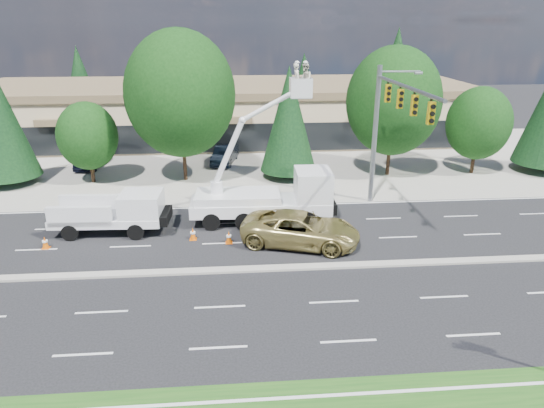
{
  "coord_description": "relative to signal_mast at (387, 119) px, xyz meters",
  "views": [
    {
      "loc": [
        0.81,
        -21.3,
        11.6
      ],
      "look_at": [
        2.75,
        2.83,
        2.4
      ],
      "focal_mm": 32.0,
      "sensor_mm": 36.0,
      "label": 1
    }
  ],
  "objects": [
    {
      "name": "tree_front_d",
      "position": [
        -13.03,
        7.96,
        0.49
      ],
      "size": [
        8.07,
        8.07,
        11.19
      ],
      "color": "#332114",
      "rests_on": "ground"
    },
    {
      "name": "tree_front_g",
      "position": [
        9.97,
        7.96,
        -2.02
      ],
      "size": [
        4.97,
        4.97,
        6.9
      ],
      "color": "#332114",
      "rests_on": "ground"
    },
    {
      "name": "bucket_truck",
      "position": [
        -6.92,
        -0.86,
        -4.03
      ],
      "size": [
        8.5,
        2.9,
        9.52
      ],
      "rotation": [
        0.0,
        0.0,
        -0.02
      ],
      "color": "white",
      "rests_on": "ground"
    },
    {
      "name": "tree_front_e",
      "position": [
        -5.03,
        7.96,
        -1.47
      ],
      "size": [
        4.34,
        4.34,
        8.56
      ],
      "color": "#332114",
      "rests_on": "ground"
    },
    {
      "name": "road_median",
      "position": [
        -10.03,
        -7.04,
        -6.0
      ],
      "size": [
        120.0,
        0.55,
        0.12
      ],
      "primitive_type": "cube",
      "color": "gray",
      "rests_on": "ground"
    },
    {
      "name": "strip_mall",
      "position": [
        -10.03,
        22.93,
        -3.23
      ],
      "size": [
        50.4,
        15.4,
        5.5
      ],
      "color": "tan",
      "rests_on": "ground"
    },
    {
      "name": "parked_car_east",
      "position": [
        -10.03,
        12.4,
        -5.29
      ],
      "size": [
        2.51,
        4.86,
        1.53
      ],
      "primitive_type": "imported",
      "rotation": [
        0.0,
        0.0,
        -0.2
      ],
      "color": "black",
      "rests_on": "ground"
    },
    {
      "name": "ground",
      "position": [
        -10.03,
        -7.04,
        -6.06
      ],
      "size": [
        140.0,
        140.0,
        0.0
      ],
      "primitive_type": "plane",
      "color": "black",
      "rests_on": "ground"
    },
    {
      "name": "tree_back_a",
      "position": [
        -28.03,
        34.96,
        -1.36
      ],
      "size": [
        4.44,
        4.44,
        8.76
      ],
      "color": "#332114",
      "rests_on": "ground"
    },
    {
      "name": "tree_front_f",
      "position": [
        2.97,
        7.96,
        -0.22
      ],
      "size": [
        7.19,
        7.19,
        9.97
      ],
      "color": "#332114",
      "rests_on": "ground"
    },
    {
      "name": "utility_pickup",
      "position": [
        -16.13,
        -1.8,
        -5.07
      ],
      "size": [
        6.36,
        2.71,
        2.4
      ],
      "rotation": [
        0.0,
        0.0,
        -0.04
      ],
      "color": "white",
      "rests_on": "ground"
    },
    {
      "name": "signal_mast",
      "position": [
        0.0,
        0.0,
        0.0
      ],
      "size": [
        2.76,
        10.16,
        9.0
      ],
      "color": "gray",
      "rests_on": "ground"
    },
    {
      "name": "tree_back_c",
      "position": [
        -0.03,
        34.96,
        -1.89
      ],
      "size": [
        3.94,
        3.94,
        7.77
      ],
      "color": "#332114",
      "rests_on": "ground"
    },
    {
      "name": "traffic_cone_a",
      "position": [
        -19.57,
        -3.69,
        -5.72
      ],
      "size": [
        0.4,
        0.4,
        0.7
      ],
      "color": "#DA5706",
      "rests_on": "ground"
    },
    {
      "name": "tree_front_c",
      "position": [
        -20.03,
        7.96,
        -2.49
      ],
      "size": [
        4.4,
        4.4,
        6.11
      ],
      "color": "#332114",
      "rests_on": "ground"
    },
    {
      "name": "tree_back_b",
      "position": [
        -14.03,
        34.96,
        -0.42
      ],
      "size": [
        5.33,
        5.33,
        10.51
      ],
      "color": "#332114",
      "rests_on": "ground"
    },
    {
      "name": "traffic_cone_c",
      "position": [
        -9.65,
        -3.81,
        -5.72
      ],
      "size": [
        0.4,
        0.4,
        0.7
      ],
      "color": "#DA5706",
      "rests_on": "ground"
    },
    {
      "name": "tree_front_b",
      "position": [
        -26.03,
        7.96,
        -1.3
      ],
      "size": [
        4.5,
        4.5,
        8.87
      ],
      "color": "#332114",
      "rests_on": "ground"
    },
    {
      "name": "minivan",
      "position": [
        -5.7,
        -4.24,
        -5.16
      ],
      "size": [
        7.04,
        4.74,
        1.79
      ],
      "primitive_type": "imported",
      "rotation": [
        0.0,
        0.0,
        1.27
      ],
      "color": "#A1914E",
      "rests_on": "ground"
    },
    {
      "name": "parked_car_west",
      "position": [
        -21.25,
        12.1,
        -5.3
      ],
      "size": [
        2.21,
        4.58,
        1.51
      ],
      "primitive_type": "imported",
      "rotation": [
        0.0,
        0.0,
        -0.1
      ],
      "color": "black",
      "rests_on": "ground"
    },
    {
      "name": "traffic_cone_b",
      "position": [
        -11.67,
        -3.19,
        -5.72
      ],
      "size": [
        0.4,
        0.4,
        0.7
      ],
      "color": "#DA5706",
      "rests_on": "ground"
    },
    {
      "name": "concrete_apron",
      "position": [
        -10.03,
        12.96,
        -6.05
      ],
      "size": [
        140.0,
        22.0,
        0.01
      ],
      "primitive_type": "cube",
      "color": "gray",
      "rests_on": "ground"
    },
    {
      "name": "tree_back_d",
      "position": [
        11.97,
        34.96,
        -0.24
      ],
      "size": [
        5.5,
        5.5,
        10.85
      ],
      "color": "#332114",
      "rests_on": "ground"
    }
  ]
}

